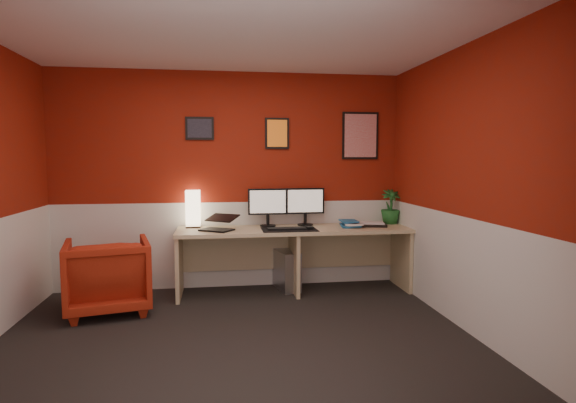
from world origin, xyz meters
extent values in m
cube|color=black|center=(0.00, 0.00, 0.00)|extent=(4.00, 3.50, 0.01)
cube|color=white|center=(0.00, 0.00, 2.50)|extent=(4.00, 3.50, 0.01)
cube|color=maroon|center=(0.00, 1.75, 1.25)|extent=(4.00, 0.01, 2.50)
cube|color=maroon|center=(0.00, -1.75, 1.25)|extent=(4.00, 0.01, 2.50)
cube|color=maroon|center=(2.00, 0.00, 1.25)|extent=(0.01, 3.50, 2.50)
cube|color=silver|center=(0.00, 1.75, 0.50)|extent=(4.00, 0.01, 1.00)
cube|color=silver|center=(0.00, -1.75, 0.50)|extent=(4.00, 0.01, 1.00)
cube|color=silver|center=(2.00, 0.00, 0.50)|extent=(0.01, 3.50, 1.00)
cube|color=tan|center=(0.70, 1.41, 0.36)|extent=(2.60, 0.65, 0.73)
cube|color=#FFE5B2|center=(-0.42, 1.64, 0.93)|extent=(0.16, 0.16, 0.40)
cube|color=black|center=(-0.16, 1.34, 0.84)|extent=(0.40, 0.38, 0.22)
cube|color=black|center=(0.42, 1.58, 1.02)|extent=(0.45, 0.06, 0.58)
cube|color=black|center=(0.86, 1.61, 1.02)|extent=(0.45, 0.06, 0.58)
cube|color=black|center=(0.63, 1.30, 0.73)|extent=(0.60, 0.38, 0.01)
cube|color=black|center=(0.60, 1.29, 0.74)|extent=(0.42, 0.14, 0.02)
cube|color=black|center=(0.84, 1.27, 0.75)|extent=(0.08, 0.11, 0.03)
imported|color=#206394|center=(1.24, 1.43, 0.74)|extent=(0.26, 0.33, 0.03)
imported|color=silver|center=(1.28, 1.41, 0.77)|extent=(0.27, 0.32, 0.02)
imported|color=#206394|center=(1.24, 1.42, 0.79)|extent=(0.20, 0.27, 0.02)
cube|color=black|center=(1.60, 1.44, 0.74)|extent=(0.40, 0.32, 0.03)
imported|color=#19591E|center=(1.90, 1.60, 0.93)|extent=(0.24, 0.24, 0.41)
cube|color=#99999E|center=(0.63, 1.53, 0.23)|extent=(0.29, 0.48, 0.45)
imported|color=#A92A16|center=(-1.23, 1.00, 0.36)|extent=(0.93, 0.95, 0.73)
cube|color=black|center=(-0.34, 1.74, 1.85)|extent=(0.32, 0.02, 0.26)
cube|color=orange|center=(0.55, 1.74, 1.80)|extent=(0.28, 0.02, 0.36)
cube|color=red|center=(1.55, 1.74, 1.78)|extent=(0.44, 0.02, 0.56)
camera|label=1|loc=(-0.13, -3.76, 1.52)|focal=29.40mm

